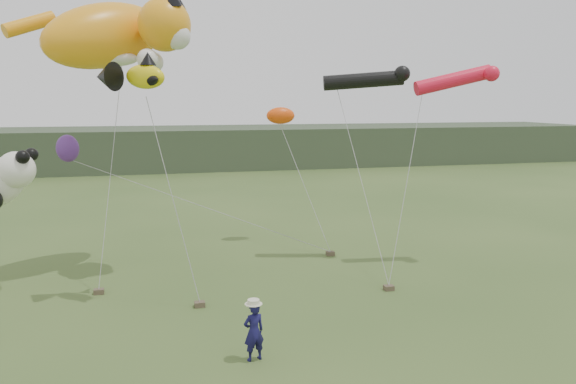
% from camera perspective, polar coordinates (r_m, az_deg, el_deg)
% --- Properties ---
extents(ground, '(120.00, 120.00, 0.00)m').
position_cam_1_polar(ground, '(16.27, -1.04, -15.74)').
color(ground, '#385123').
rests_on(ground, ground).
extents(headland, '(90.00, 13.00, 4.00)m').
position_cam_1_polar(headland, '(59.28, -13.57, 4.30)').
color(headland, '#2D3D28').
rests_on(headland, ground).
extents(festival_attendant, '(0.67, 0.53, 1.61)m').
position_cam_1_polar(festival_attendant, '(15.41, -3.49, -13.98)').
color(festival_attendant, '#141244').
rests_on(festival_attendant, ground).
extents(sandbag_anchors, '(13.63, 6.63, 0.18)m').
position_cam_1_polar(sandbag_anchors, '(20.64, -7.38, -9.98)').
color(sandbag_anchors, brown).
rests_on(sandbag_anchors, ground).
extents(cat_kite, '(7.14, 5.38, 3.54)m').
position_cam_1_polar(cat_kite, '(23.40, -16.85, 15.09)').
color(cat_kite, orange).
rests_on(cat_kite, ground).
extents(fish_kite, '(2.67, 1.76, 1.28)m').
position_cam_1_polar(fish_kite, '(19.57, -15.69, 11.30)').
color(fish_kite, yellow).
rests_on(fish_kite, ground).
extents(tube_kites, '(6.82, 3.04, 1.29)m').
position_cam_1_polar(tube_kites, '(24.36, 12.40, 11.14)').
color(tube_kites, black).
rests_on(tube_kites, ground).
extents(misc_kites, '(10.65, 2.53, 2.21)m').
position_cam_1_polar(misc_kites, '(25.92, -9.05, 6.42)').
color(misc_kites, '#F24C0C').
rests_on(misc_kites, ground).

